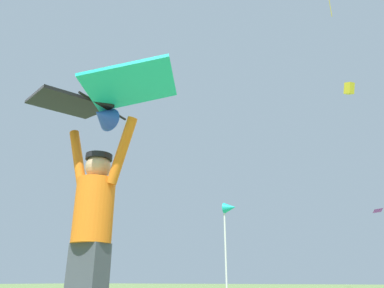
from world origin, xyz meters
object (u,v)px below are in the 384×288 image
object	(u,v)px
kite_flyer_person	(92,229)
held_stunt_kite	(99,101)
distant_kite_purple_mid_left	(378,210)
marker_flag	(229,215)
distant_kite_yellow_low_right	(349,88)

from	to	relation	value
kite_flyer_person	held_stunt_kite	bearing A→B (deg)	-89.00
held_stunt_kite	distant_kite_purple_mid_left	xyz separation A→B (m)	(1.30, 26.82, 3.11)
held_stunt_kite	marker_flag	size ratio (longest dim) A/B	0.81
distant_kite_purple_mid_left	held_stunt_kite	bearing A→B (deg)	-92.77
distant_kite_yellow_low_right	held_stunt_kite	bearing A→B (deg)	-92.09
distant_kite_purple_mid_left	marker_flag	world-z (taller)	distant_kite_purple_mid_left
held_stunt_kite	distant_kite_purple_mid_left	bearing A→B (deg)	87.23
kite_flyer_person	held_stunt_kite	xyz separation A→B (m)	(0.00, -0.07, 1.20)
held_stunt_kite	distant_kite_purple_mid_left	size ratio (longest dim) A/B	2.18
distant_kite_purple_mid_left	marker_flag	distance (m)	21.94
marker_flag	kite_flyer_person	bearing A→B (deg)	-79.56
held_stunt_kite	marker_flag	xyz separation A→B (m)	(-0.96, 5.25, -0.25)
held_stunt_kite	distant_kite_purple_mid_left	world-z (taller)	distant_kite_purple_mid_left
held_stunt_kite	marker_flag	distance (m)	5.34
marker_flag	distant_kite_purple_mid_left	bearing A→B (deg)	84.03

